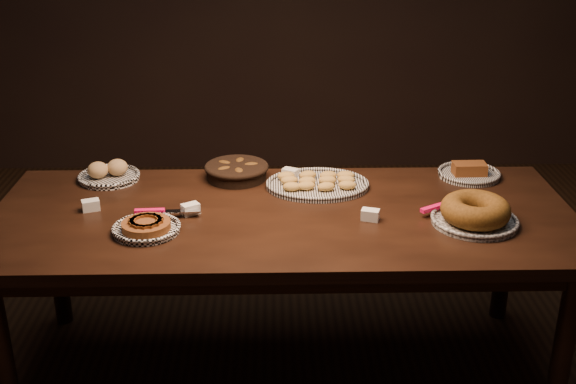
{
  "coord_description": "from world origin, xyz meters",
  "views": [
    {
      "loc": [
        -0.04,
        -2.69,
        1.98
      ],
      "look_at": [
        0.02,
        0.05,
        0.82
      ],
      "focal_mm": 45.0,
      "sensor_mm": 36.0,
      "label": 1
    }
  ],
  "objects_px": {
    "apple_tart_plate": "(147,227)",
    "madeleine_platter": "(317,183)",
    "bundt_cake_plate": "(475,213)",
    "buffet_table": "(283,229)"
  },
  "relations": [
    {
      "from": "madeleine_platter",
      "to": "bundt_cake_plate",
      "type": "height_order",
      "value": "bundt_cake_plate"
    },
    {
      "from": "apple_tart_plate",
      "to": "madeleine_platter",
      "type": "bearing_deg",
      "value": 42.79
    },
    {
      "from": "buffet_table",
      "to": "apple_tart_plate",
      "type": "relative_size",
      "value": 7.22
    },
    {
      "from": "apple_tart_plate",
      "to": "buffet_table",
      "type": "bearing_deg",
      "value": 27.88
    },
    {
      "from": "madeleine_platter",
      "to": "bundt_cake_plate",
      "type": "relative_size",
      "value": 1.19
    },
    {
      "from": "buffet_table",
      "to": "madeleine_platter",
      "type": "height_order",
      "value": "madeleine_platter"
    },
    {
      "from": "madeleine_platter",
      "to": "bundt_cake_plate",
      "type": "distance_m",
      "value": 0.71
    },
    {
      "from": "buffet_table",
      "to": "apple_tart_plate",
      "type": "distance_m",
      "value": 0.56
    },
    {
      "from": "buffet_table",
      "to": "madeleine_platter",
      "type": "distance_m",
      "value": 0.32
    },
    {
      "from": "bundt_cake_plate",
      "to": "buffet_table",
      "type": "bearing_deg",
      "value": -177.21
    }
  ]
}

